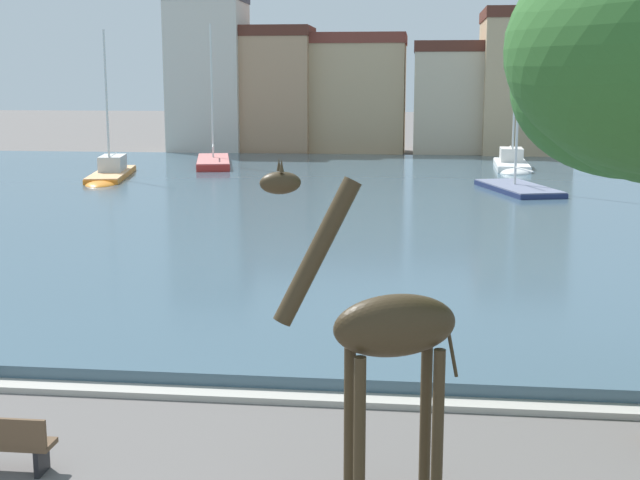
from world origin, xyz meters
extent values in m
cube|color=#3D5666|center=(0.00, 33.20, 0.18)|extent=(76.60, 48.02, 0.36)
cube|color=#ADA89E|center=(0.00, 8.94, 0.06)|extent=(76.60, 0.50, 0.12)
cylinder|color=#382B19|center=(3.41, 4.87, 1.12)|extent=(0.16, 0.16, 2.23)
cylinder|color=#382B19|center=(3.25, 5.26, 1.12)|extent=(0.16, 0.16, 2.23)
cylinder|color=#382B19|center=(4.44, 5.30, 1.12)|extent=(0.16, 0.16, 2.23)
cylinder|color=#382B19|center=(4.28, 5.69, 1.12)|extent=(0.16, 0.16, 2.23)
ellipsoid|color=#382B19|center=(3.85, 5.28, 2.55)|extent=(1.84, 1.26, 0.85)
cylinder|color=#382B19|center=(2.85, 4.86, 3.62)|extent=(1.17, 0.67, 1.91)
ellipsoid|color=#382B19|center=(2.41, 4.68, 4.51)|extent=(0.60, 0.47, 0.28)
cone|color=#382B19|center=(2.44, 4.62, 4.74)|extent=(0.06, 0.06, 0.16)
cone|color=#382B19|center=(2.38, 4.75, 4.74)|extent=(0.06, 0.06, 0.16)
cylinder|color=#382B19|center=(4.60, 5.60, 2.20)|extent=(0.24, 0.14, 0.90)
cube|color=red|center=(-8.91, 47.81, 0.38)|extent=(3.73, 8.00, 0.77)
ellipsoid|color=red|center=(-9.76, 51.39, 0.38)|extent=(2.37, 3.05, 0.73)
cube|color=#C7716E|center=(-8.91, 47.81, 0.80)|extent=(3.65, 7.84, 0.06)
cylinder|color=silver|center=(-9.05, 48.38, 4.98)|extent=(0.12, 0.12, 8.42)
cylinder|color=silver|center=(-8.73, 47.06, 1.67)|extent=(0.70, 2.66, 0.08)
cube|color=orange|center=(-13.07, 40.78, 0.31)|extent=(3.22, 7.71, 0.61)
ellipsoid|color=orange|center=(-12.38, 37.28, 0.31)|extent=(2.09, 2.89, 0.58)
cube|color=#E2A56E|center=(-13.07, 40.78, 0.64)|extent=(3.16, 7.55, 0.06)
cube|color=silver|center=(-13.18, 41.33, 1.09)|extent=(1.74, 2.82, 0.84)
cylinder|color=silver|center=(-12.96, 40.23, 4.51)|extent=(0.12, 0.12, 7.80)
cylinder|color=silver|center=(-13.22, 41.52, 1.51)|extent=(0.59, 2.59, 0.08)
cube|color=white|center=(9.76, 48.23, 0.35)|extent=(2.14, 6.21, 0.70)
ellipsoid|color=white|center=(9.65, 45.31, 0.35)|extent=(1.80, 2.21, 0.66)
cube|color=silver|center=(9.76, 48.23, 0.73)|extent=(2.10, 6.08, 0.06)
cube|color=silver|center=(9.78, 48.69, 1.17)|extent=(1.42, 2.20, 0.82)
cylinder|color=silver|center=(9.74, 47.77, 5.15)|extent=(0.12, 0.12, 8.90)
cylinder|color=silver|center=(9.78, 48.84, 1.60)|extent=(0.16, 2.15, 0.08)
cube|color=navy|center=(8.97, 37.04, 0.29)|extent=(3.97, 6.47, 0.59)
ellipsoid|color=navy|center=(8.15, 39.79, 0.29)|extent=(2.62, 2.63, 0.56)
cube|color=slate|center=(8.97, 37.04, 0.62)|extent=(3.89, 6.34, 0.06)
cylinder|color=silver|center=(8.84, 37.47, 5.00)|extent=(0.12, 0.12, 8.82)
cylinder|color=silver|center=(9.15, 36.46, 1.49)|extent=(0.68, 2.05, 0.08)
ellipsoid|color=#2D6028|center=(7.55, 8.82, 5.64)|extent=(3.96, 3.96, 2.97)
cube|color=black|center=(-1.37, 5.60, 0.23)|extent=(0.08, 0.40, 0.45)
cube|color=beige|center=(-12.03, 59.66, 5.72)|extent=(5.54, 5.17, 11.45)
cube|color=tan|center=(-6.84, 60.16, 4.44)|extent=(5.36, 5.13, 8.87)
cube|color=#51281E|center=(-6.84, 60.16, 9.27)|extent=(5.46, 5.24, 0.80)
cube|color=tan|center=(-0.72, 62.21, 4.19)|extent=(7.22, 7.16, 8.37)
cube|color=brown|center=(-0.72, 62.21, 8.77)|extent=(7.36, 7.30, 0.80)
cube|color=#C6B293|center=(7.10, 60.14, 3.85)|extent=(6.92, 5.10, 7.70)
cube|color=#51281E|center=(7.10, 60.14, 8.10)|extent=(7.06, 5.20, 0.80)
cube|color=tan|center=(11.77, 60.51, 4.99)|extent=(6.36, 7.87, 9.99)
cube|color=#51281E|center=(11.77, 60.51, 10.39)|extent=(6.49, 8.02, 0.80)
camera|label=1|loc=(4.12, -5.83, 5.78)|focal=48.42mm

